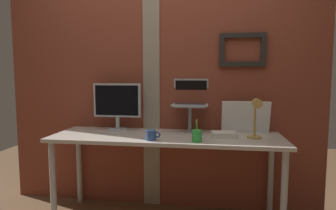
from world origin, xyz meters
TOP-DOWN VIEW (x-y plane):
  - brick_wall_back at (0.00, 0.50)m, footprint 3.02×0.15m
  - desk at (0.11, 0.14)m, footprint 1.95×0.60m
  - monitor at (-0.38, 0.32)m, footprint 0.45×0.18m
  - laptop_stand at (0.29, 0.32)m, footprint 0.28×0.22m
  - laptop at (0.29, 0.39)m, footprint 0.32×0.26m
  - whiteboard_panel at (0.79, 0.35)m, footprint 0.42×0.09m
  - desk_lamp at (0.83, 0.08)m, footprint 0.12×0.20m
  - pen_cup at (0.38, -0.06)m, footprint 0.08×0.08m
  - coffee_mug at (0.02, -0.06)m, footprint 0.12×0.08m
  - paper_clutter_stack at (0.59, 0.14)m, footprint 0.21×0.16m

SIDE VIEW (x-z plane):
  - desk at x=0.11m, z-range 0.30..1.05m
  - paper_clutter_stack at x=0.59m, z-range 0.76..0.80m
  - coffee_mug at x=0.02m, z-range 0.76..0.84m
  - pen_cup at x=0.38m, z-range 0.71..0.89m
  - whiteboard_panel at x=0.79m, z-range 0.75..1.04m
  - laptop_stand at x=0.29m, z-range 0.80..1.04m
  - desk_lamp at x=0.83m, z-range 0.79..1.12m
  - monitor at x=-0.38m, z-range 0.79..1.23m
  - laptop at x=0.29m, z-range 0.94..1.18m
  - brick_wall_back at x=0.00m, z-range 0.00..2.32m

